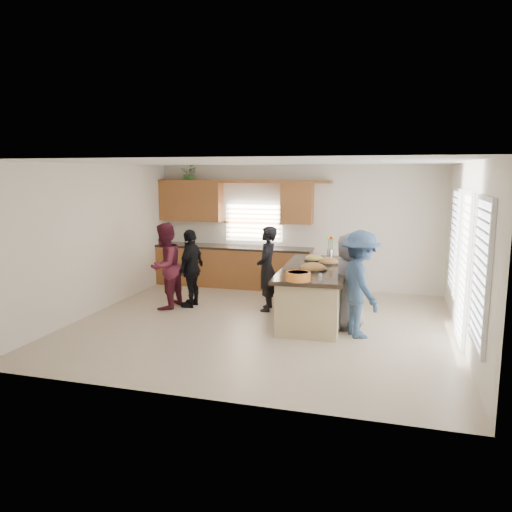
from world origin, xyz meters
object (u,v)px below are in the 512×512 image
(island, at_px, (315,294))
(woman_left_mid, at_px, (165,266))
(salad_bowl, at_px, (298,276))
(woman_right_front, at_px, (349,281))
(woman_left_back, at_px, (267,269))
(woman_left_front, at_px, (191,268))
(woman_right_back, at_px, (360,284))

(island, distance_m, woman_left_mid, 2.95)
(salad_bowl, relative_size, woman_right_front, 0.24)
(salad_bowl, relative_size, woman_left_mid, 0.23)
(island, xyz_separation_m, salad_bowl, (-0.08, -1.20, 0.58))
(salad_bowl, bearing_deg, woman_left_mid, 158.87)
(woman_left_back, distance_m, woman_left_mid, 1.99)
(salad_bowl, distance_m, woman_right_front, 1.08)
(woman_left_back, height_order, woman_right_front, woman_right_front)
(island, xyz_separation_m, woman_left_front, (-2.49, 0.17, 0.32))
(woman_left_front, distance_m, woman_right_back, 3.48)
(woman_left_mid, height_order, woman_left_front, woman_left_mid)
(island, bearing_deg, woman_left_back, 160.72)
(salad_bowl, distance_m, woman_left_back, 1.76)
(woman_left_front, relative_size, woman_right_front, 0.94)
(woman_right_front, bearing_deg, woman_left_back, 66.68)
(woman_right_back, bearing_deg, woman_right_front, 3.00)
(woman_left_front, xyz_separation_m, woman_right_front, (3.14, -0.60, 0.05))
(woman_right_front, bearing_deg, island, 57.06)
(woman_right_front, bearing_deg, woman_right_back, -149.79)
(woman_left_front, distance_m, woman_right_front, 3.19)
(island, distance_m, woman_right_back, 1.25)
(salad_bowl, height_order, woman_left_front, woman_left_front)
(woman_left_back, bearing_deg, island, 64.87)
(woman_right_front, bearing_deg, woman_left_front, 80.11)
(island, distance_m, woman_left_back, 1.08)
(woman_left_back, bearing_deg, woman_right_front, 57.47)
(salad_bowl, distance_m, woman_left_mid, 3.05)
(island, relative_size, woman_left_front, 1.78)
(salad_bowl, xyz_separation_m, woman_left_mid, (-2.84, 1.10, -0.19))
(woman_left_mid, height_order, woman_right_front, woman_left_mid)
(woman_right_back, height_order, woman_right_front, woman_right_back)
(woman_left_mid, relative_size, woman_left_front, 1.09)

